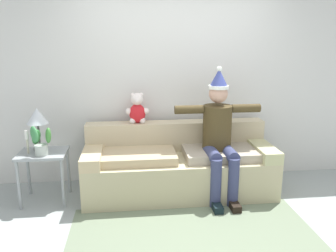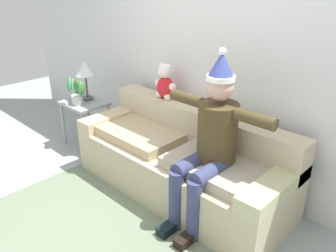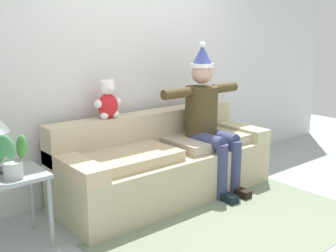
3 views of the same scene
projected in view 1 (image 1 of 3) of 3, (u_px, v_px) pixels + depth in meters
ground_plane at (194, 237)px, 3.29m from camera, size 10.00×10.00×0.00m
back_wall at (173, 78)px, 4.45m from camera, size 7.00×0.10×2.70m
couch at (178, 166)px, 4.21m from camera, size 2.25×0.85×0.82m
person_seated at (219, 132)px, 3.99m from camera, size 1.02×0.77×1.54m
teddy_bear at (137, 109)px, 4.24m from camera, size 0.29×0.17×0.38m
side_table at (43, 161)px, 3.92m from camera, size 0.53×0.44×0.59m
table_lamp at (37, 118)px, 3.88m from camera, size 0.24×0.24×0.50m
potted_plant at (40, 142)px, 3.77m from camera, size 0.26×0.26×0.36m
candle_tall at (27, 139)px, 3.82m from camera, size 0.04×0.04×0.27m
area_rug at (193, 235)px, 3.31m from camera, size 2.40×1.29×0.01m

